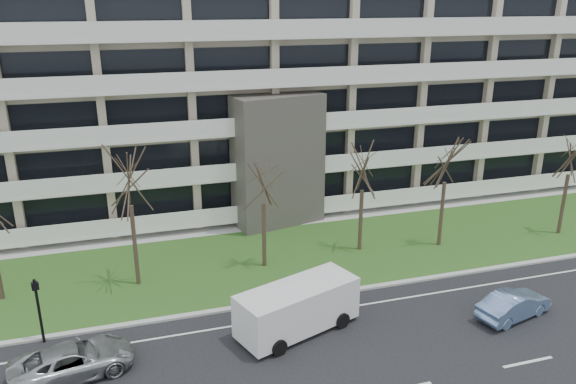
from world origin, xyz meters
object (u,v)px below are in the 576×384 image
object	(u,v)px
blue_sedan	(514,305)
white_van	(299,304)
pedestrian_signal	(38,303)
silver_pickup	(73,361)

from	to	relation	value
blue_sedan	white_van	size ratio (longest dim) A/B	0.65
pedestrian_signal	white_van	bearing A→B (deg)	-27.70
silver_pickup	pedestrian_signal	distance (m)	3.56
blue_sedan	silver_pickup	bearing A→B (deg)	71.53
silver_pickup	pedestrian_signal	xyz separation A→B (m)	(-1.48, 2.94, 1.35)
blue_sedan	pedestrian_signal	distance (m)	22.48
blue_sedan	pedestrian_signal	world-z (taller)	pedestrian_signal
silver_pickup	white_van	distance (m)	10.08
silver_pickup	pedestrian_signal	bearing A→B (deg)	13.52
blue_sedan	pedestrian_signal	size ratio (longest dim) A/B	1.27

